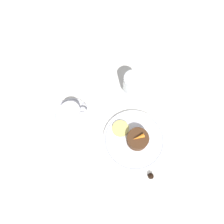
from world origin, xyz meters
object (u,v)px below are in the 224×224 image
wine_glass (132,84)px  coffee_cup (71,112)px  dinner_plate (134,140)px  dessert_cake (139,139)px  fork (177,129)px

wine_glass → coffee_cup: bearing=-163.4°
dinner_plate → wine_glass: size_ratio=1.87×
dessert_cake → dinner_plate: bearing=157.9°
coffee_cup → fork: (0.41, -0.10, -0.03)m
dinner_plate → fork: (0.18, 0.03, -0.01)m
coffee_cup → dessert_cake: size_ratio=1.27×
coffee_cup → dessert_cake: 0.28m
dinner_plate → wine_glass: 0.22m
dinner_plate → dessert_cake: (0.01, -0.01, 0.03)m
fork → wine_glass: bearing=132.5°
dinner_plate → dessert_cake: bearing=-22.1°
coffee_cup → wine_glass: (0.25, 0.07, 0.05)m
fork → dessert_cake: dessert_cake is taller
wine_glass → dessert_cake: 0.21m
coffee_cup → dessert_cake: (0.25, -0.13, -0.00)m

